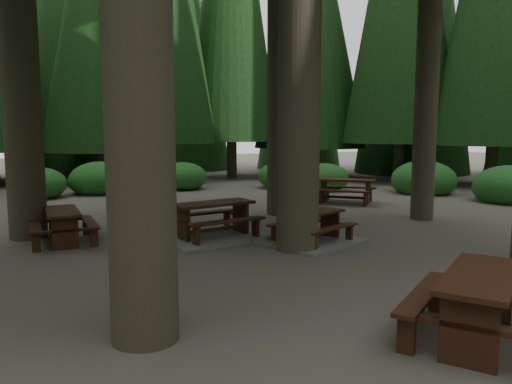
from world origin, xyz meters
name	(u,v)px	position (x,y,z in m)	size (l,w,h in m)	color
ground	(265,255)	(0.00, 0.00, 0.00)	(80.00, 80.00, 0.00)	#544D44
picnic_table_a	(312,233)	(1.38, 0.63, 0.21)	(2.44, 2.25, 0.67)	gray
picnic_table_b	(63,221)	(-3.51, 2.64, 0.47)	(1.38, 1.68, 0.71)	#35160F
picnic_table_c	(213,226)	(-0.42, 1.92, 0.27)	(2.70, 2.38, 0.80)	gray
picnic_table_d	(346,187)	(5.29, 5.40, 0.52)	(2.33, 2.31, 0.79)	#35160F
picnic_table_e	(480,297)	(0.65, -4.51, 0.52)	(2.34, 2.26, 0.79)	#35160F
shrub_ring	(281,225)	(0.70, 0.75, 0.40)	(23.86, 24.64, 1.49)	#1F581E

